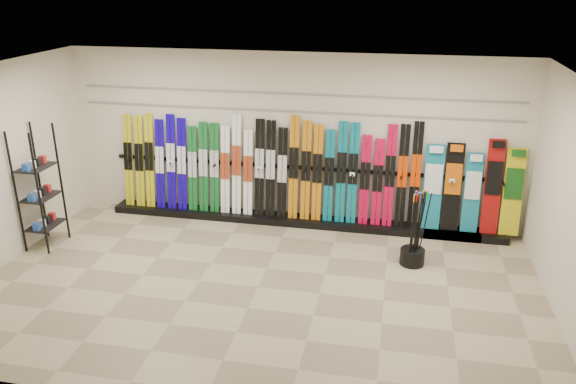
# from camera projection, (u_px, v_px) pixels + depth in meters

# --- Properties ---
(floor) EXTENTS (8.00, 8.00, 0.00)m
(floor) POSITION_uv_depth(u_px,v_px,m) (258.00, 287.00, 8.04)
(floor) COLOR gray
(floor) RESTS_ON ground
(back_wall) EXTENTS (8.00, 0.00, 8.00)m
(back_wall) POSITION_uv_depth(u_px,v_px,m) (292.00, 139.00, 9.78)
(back_wall) COLOR beige
(back_wall) RESTS_ON floor
(ceiling) EXTENTS (8.00, 8.00, 0.00)m
(ceiling) POSITION_uv_depth(u_px,v_px,m) (254.00, 77.00, 6.95)
(ceiling) COLOR silver
(ceiling) RESTS_ON back_wall
(ski_rack_base) EXTENTS (8.00, 0.40, 0.12)m
(ski_rack_base) POSITION_uv_depth(u_px,v_px,m) (301.00, 221.00, 10.06)
(ski_rack_base) COLOR black
(ski_rack_base) RESTS_ON floor
(skis) EXTENTS (5.37, 0.25, 1.82)m
(skis) POSITION_uv_depth(u_px,v_px,m) (266.00, 170.00, 9.91)
(skis) COLOR gold
(skis) RESTS_ON ski_rack_base
(snowboards) EXTENTS (1.60, 0.24, 1.59)m
(snowboards) POSITION_uv_depth(u_px,v_px,m) (472.00, 189.00, 9.31)
(snowboards) COLOR #14728C
(snowboards) RESTS_ON ski_rack_base
(accessory_rack) EXTENTS (0.40, 0.60, 2.00)m
(accessory_rack) POSITION_uv_depth(u_px,v_px,m) (39.00, 188.00, 8.95)
(accessory_rack) COLOR black
(accessory_rack) RESTS_ON floor
(pole_bin) EXTENTS (0.38, 0.38, 0.25)m
(pole_bin) POSITION_uv_depth(u_px,v_px,m) (412.00, 257.00, 8.64)
(pole_bin) COLOR black
(pole_bin) RESTS_ON floor
(ski_poles) EXTENTS (0.27, 0.27, 1.18)m
(ski_poles) POSITION_uv_depth(u_px,v_px,m) (417.00, 228.00, 8.45)
(ski_poles) COLOR black
(ski_poles) RESTS_ON pole_bin
(slatwall_rail_0) EXTENTS (7.60, 0.02, 0.03)m
(slatwall_rail_0) POSITION_uv_depth(u_px,v_px,m) (292.00, 111.00, 9.58)
(slatwall_rail_0) COLOR gray
(slatwall_rail_0) RESTS_ON back_wall
(slatwall_rail_1) EXTENTS (7.60, 0.02, 0.03)m
(slatwall_rail_1) POSITION_uv_depth(u_px,v_px,m) (292.00, 94.00, 9.47)
(slatwall_rail_1) COLOR gray
(slatwall_rail_1) RESTS_ON back_wall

